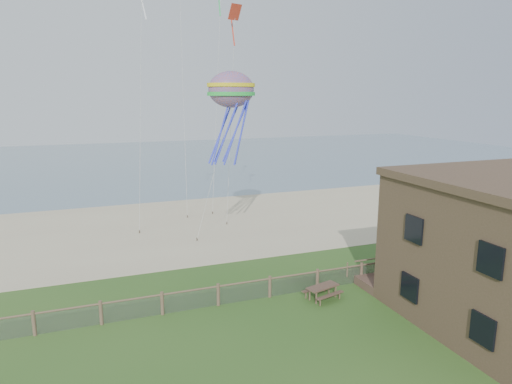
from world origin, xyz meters
TOP-DOWN VIEW (x-y plane):
  - ground at (0.00, 0.00)m, footprint 160.00×160.00m
  - sand_beach at (0.00, 22.00)m, footprint 72.00×20.00m
  - ocean at (0.00, 66.00)m, footprint 160.00×68.00m
  - chainlink_fence at (0.00, 6.00)m, footprint 36.20×0.20m
  - motel_deck at (13.00, 5.00)m, footprint 15.00×2.00m
  - picnic_table at (2.69, 4.78)m, footprint 2.20×1.88m
  - octopus_kite at (0.53, 14.47)m, footprint 3.72×2.89m
  - kite_red at (1.71, 17.12)m, footprint 1.67×1.99m

SIDE VIEW (x-z plane):
  - ground at x=0.00m, z-range 0.00..0.00m
  - ocean at x=0.00m, z-range -0.01..0.01m
  - sand_beach at x=0.00m, z-range -0.01..0.01m
  - motel_deck at x=13.00m, z-range 0.00..0.50m
  - picnic_table at x=2.69m, z-range 0.00..0.80m
  - chainlink_fence at x=0.00m, z-range -0.07..1.18m
  - octopus_kite at x=0.53m, z-range 6.27..13.25m
  - kite_red at x=1.71m, z-range 15.10..17.68m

